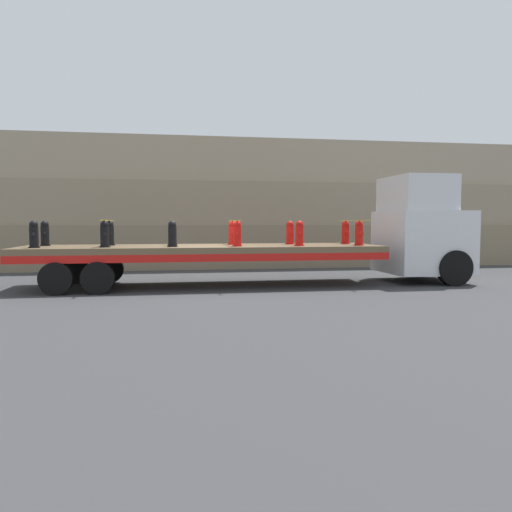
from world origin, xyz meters
TOP-DOWN VIEW (x-y plane):
  - ground_plane at (0.00, 0.00)m, footprint 120.00×120.00m
  - rock_cliff at (0.00, 6.61)m, footprint 60.00×3.30m
  - truck_cab at (6.71, 0.00)m, footprint 2.30×2.58m
  - flatbed_trailer at (-0.49, 0.00)m, footprint 10.02×2.68m
  - fire_hydrant_black_near_0 at (-4.41, -0.57)m, footprint 0.28×0.45m
  - fire_hydrant_black_far_0 at (-4.41, 0.57)m, footprint 0.28×0.45m
  - fire_hydrant_black_near_1 at (-2.65, -0.57)m, footprint 0.28×0.45m
  - fire_hydrant_black_far_1 at (-2.65, 0.57)m, footprint 0.28×0.45m
  - fire_hydrant_black_near_2 at (-0.88, -0.57)m, footprint 0.28×0.45m
  - fire_hydrant_black_far_2 at (-0.88, 0.57)m, footprint 0.28×0.45m
  - fire_hydrant_red_near_3 at (0.88, -0.57)m, footprint 0.28×0.45m
  - fire_hydrant_red_far_3 at (0.88, 0.57)m, footprint 0.28×0.45m
  - fire_hydrant_red_near_4 at (2.65, -0.57)m, footprint 0.28×0.45m
  - fire_hydrant_red_far_4 at (2.65, 0.57)m, footprint 0.28×0.45m
  - fire_hydrant_red_near_5 at (4.41, -0.57)m, footprint 0.28×0.45m
  - fire_hydrant_red_far_5 at (4.41, 0.57)m, footprint 0.28×0.45m
  - cargo_strap_rear at (-2.65, 0.00)m, footprint 0.05×2.79m
  - cargo_strap_middle at (0.88, 0.00)m, footprint 0.05×2.79m
  - cargo_strap_front at (4.41, 0.00)m, footprint 0.05×2.79m

SIDE VIEW (x-z plane):
  - ground_plane at x=0.00m, z-range 0.00..0.00m
  - flatbed_trailer at x=-0.49m, z-range 0.39..1.54m
  - fire_hydrant_black_near_0 at x=-4.41m, z-range 1.14..1.85m
  - fire_hydrant_black_far_0 at x=-4.41m, z-range 1.14..1.85m
  - fire_hydrant_black_near_1 at x=-2.65m, z-range 1.14..1.85m
  - fire_hydrant_black_far_1 at x=-2.65m, z-range 1.14..1.85m
  - fire_hydrant_black_near_2 at x=-0.88m, z-range 1.14..1.85m
  - fire_hydrant_black_far_2 at x=-0.88m, z-range 1.14..1.85m
  - fire_hydrant_red_near_3 at x=0.88m, z-range 1.14..1.85m
  - fire_hydrant_red_far_3 at x=0.88m, z-range 1.14..1.85m
  - fire_hydrant_red_near_4 at x=2.65m, z-range 1.14..1.85m
  - fire_hydrant_red_far_4 at x=2.65m, z-range 1.14..1.85m
  - fire_hydrant_red_near_5 at x=4.41m, z-range 1.14..1.85m
  - fire_hydrant_red_far_5 at x=4.41m, z-range 1.14..1.85m
  - truck_cab at x=6.71m, z-range -0.04..3.17m
  - cargo_strap_rear at x=-2.65m, z-range 1.86..1.88m
  - cargo_strap_middle at x=0.88m, z-range 1.86..1.88m
  - cargo_strap_front at x=4.41m, z-range 1.86..1.88m
  - rock_cliff at x=0.00m, z-range 0.00..5.15m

